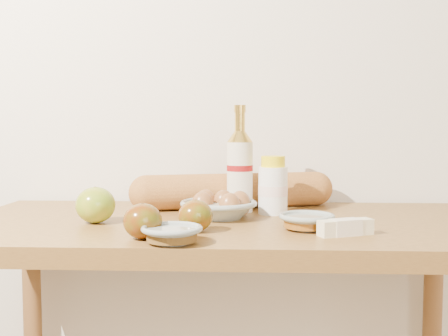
% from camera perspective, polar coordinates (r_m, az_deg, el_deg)
% --- Properties ---
extents(back_wall, '(3.50, 0.02, 2.60)m').
position_cam_1_polar(back_wall, '(1.59, 0.63, 11.09)').
color(back_wall, silver).
rests_on(back_wall, ground).
extents(table, '(1.20, 0.60, 0.90)m').
position_cam_1_polar(table, '(1.30, 0.06, -10.67)').
color(table, olive).
rests_on(table, ground).
extents(bourbon_bottle, '(0.08, 0.08, 0.26)m').
position_cam_1_polar(bourbon_bottle, '(1.38, 1.61, -0.07)').
color(bourbon_bottle, beige).
rests_on(bourbon_bottle, table).
extents(cream_bottle, '(0.08, 0.08, 0.14)m').
position_cam_1_polar(cream_bottle, '(1.35, 4.99, -1.95)').
color(cream_bottle, white).
rests_on(cream_bottle, table).
extents(egg_bowl, '(0.22, 0.22, 0.06)m').
position_cam_1_polar(egg_bowl, '(1.29, -0.50, -3.98)').
color(egg_bowl, '#8F9C98').
rests_on(egg_bowl, table).
extents(baguette, '(0.54, 0.23, 0.09)m').
position_cam_1_polar(baguette, '(1.45, 1.03, -2.32)').
color(baguette, '#B97938').
rests_on(baguette, table).
extents(apple_yellowgreen, '(0.10, 0.10, 0.08)m').
position_cam_1_polar(apple_yellowgreen, '(1.26, -12.93, -3.69)').
color(apple_yellowgreen, '#A49420').
rests_on(apple_yellowgreen, table).
extents(apple_redgreen_front, '(0.08, 0.08, 0.07)m').
position_cam_1_polar(apple_redgreen_front, '(1.07, -8.26, -5.37)').
color(apple_redgreen_front, maroon).
rests_on(apple_redgreen_front, table).
extents(apple_redgreen_right, '(0.09, 0.09, 0.06)m').
position_cam_1_polar(apple_redgreen_right, '(1.13, -2.91, -4.87)').
color(apple_redgreen_right, maroon).
rests_on(apple_redgreen_right, table).
extents(sugar_bowl, '(0.13, 0.13, 0.03)m').
position_cam_1_polar(sugar_bowl, '(1.03, -5.31, -6.70)').
color(sugar_bowl, gray).
rests_on(sugar_bowl, table).
extents(syrup_bowl, '(0.14, 0.14, 0.03)m').
position_cam_1_polar(syrup_bowl, '(1.16, 8.41, -5.38)').
color(syrup_bowl, gray).
rests_on(syrup_bowl, table).
extents(butter_stick, '(0.11, 0.07, 0.03)m').
position_cam_1_polar(butter_stick, '(1.12, 12.24, -5.92)').
color(butter_stick, beige).
rests_on(butter_stick, table).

